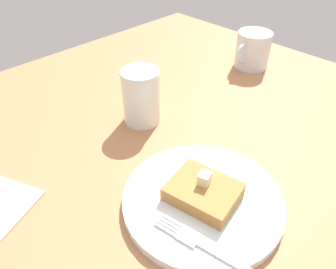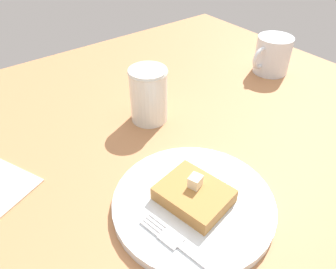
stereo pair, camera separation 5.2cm
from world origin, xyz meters
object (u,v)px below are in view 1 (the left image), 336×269
at_px(plate, 203,200).
at_px(syrup_jar, 141,99).
at_px(fork, 205,246).
at_px(coffee_mug, 252,50).

relative_size(plate, syrup_jar, 2.18).
bearing_deg(syrup_jar, plate, 70.53).
height_order(fork, syrup_jar, syrup_jar).
distance_m(plate, syrup_jar, 0.23).
bearing_deg(plate, fork, 42.04).
xyz_separation_m(fork, coffee_mug, (-0.47, -0.25, 0.03)).
bearing_deg(coffee_mug, fork, 28.01).
relative_size(plate, coffee_mug, 2.09).
bearing_deg(syrup_jar, coffee_mug, 177.21).
bearing_deg(fork, syrup_jar, -116.74).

